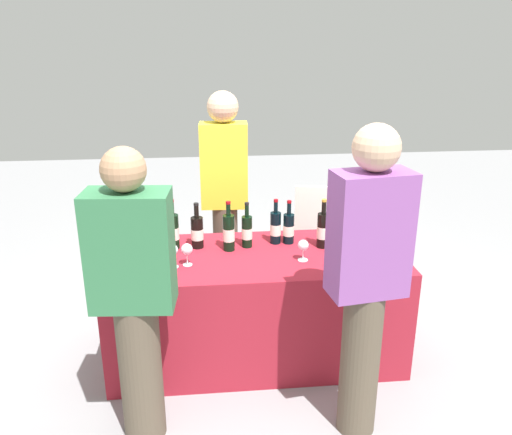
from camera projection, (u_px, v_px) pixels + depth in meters
ground_plane at (256, 352)px, 3.57m from camera, size 12.00×12.00×0.00m
tasting_table at (256, 305)px, 3.44m from camera, size 1.87×0.81×0.73m
wine_bottle_0 at (173, 231)px, 3.38m from camera, size 0.08×0.08×0.33m
wine_bottle_1 at (197, 232)px, 3.40m from camera, size 0.08×0.08×0.31m
wine_bottle_2 at (229, 232)px, 3.35m from camera, size 0.08×0.08×0.33m
wine_bottle_3 at (247, 231)px, 3.41m from camera, size 0.07×0.07×0.31m
wine_bottle_4 at (276, 227)px, 3.47m from camera, size 0.07×0.07×0.31m
wine_bottle_5 at (289, 228)px, 3.47m from camera, size 0.07×0.07×0.30m
wine_bottle_6 at (323, 230)px, 3.40m from camera, size 0.08×0.08×0.33m
wine_bottle_7 at (350, 226)px, 3.47m from camera, size 0.08×0.08×0.33m
wine_glass_0 at (172, 251)px, 3.10m from camera, size 0.07×0.07×0.15m
wine_glass_1 at (187, 250)px, 3.14m from camera, size 0.07×0.07×0.14m
wine_glass_2 at (303, 246)px, 3.21m from camera, size 0.07×0.07×0.13m
ice_bucket at (145, 244)px, 3.22m from camera, size 0.20×0.20×0.21m
server_pouring at (225, 192)px, 3.88m from camera, size 0.35×0.23×1.68m
guest_0 at (134, 292)px, 2.57m from camera, size 0.42×0.25×1.58m
guest_1 at (366, 276)px, 2.58m from camera, size 0.40×0.26×1.68m
menu_board at (324, 240)px, 4.29m from camera, size 0.50×0.11×0.91m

